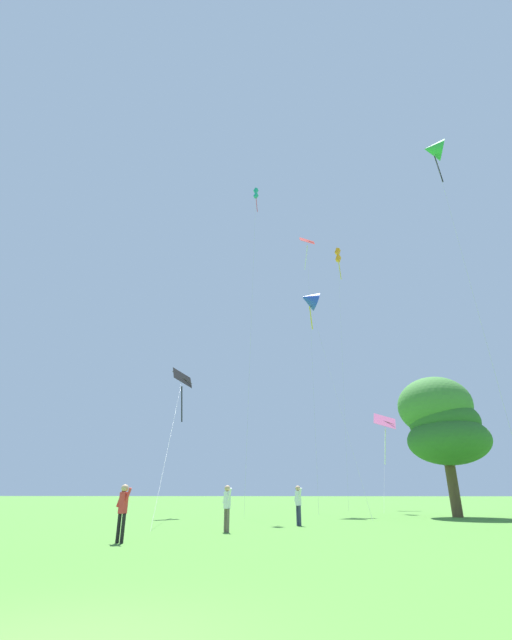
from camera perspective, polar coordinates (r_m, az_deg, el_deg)
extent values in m
cube|color=black|center=(32.84, -9.76, -7.56)|extent=(1.54, 2.04, 1.62)
cylinder|color=#3F382D|center=(32.84, -9.76, -7.56)|extent=(1.46, 0.62, 0.89)
cylinder|color=black|center=(32.52, -9.84, -10.94)|extent=(0.23, 0.35, 2.58)
cylinder|color=silver|center=(26.10, -11.23, -14.54)|extent=(2.04, 11.77, 9.31)
cube|color=orange|center=(53.62, 10.80, 8.94)|extent=(0.80, 0.82, 0.75)
cube|color=orange|center=(53.12, 10.88, 8.01)|extent=(0.80, 0.82, 0.75)
cylinder|color=#3F382D|center=(53.37, 10.84, 8.48)|extent=(0.04, 0.04, 1.44)
cylinder|color=yellow|center=(52.25, 11.07, 6.62)|extent=(0.21, 0.40, 2.81)
cylinder|color=silver|center=(45.43, 11.42, -5.50)|extent=(1.61, 4.94, 28.00)
cone|color=blue|center=(39.67, 7.09, 2.73)|extent=(2.21, 2.08, 2.09)
cylinder|color=yellow|center=(38.84, 7.32, 0.32)|extent=(0.26, 0.36, 2.31)
cylinder|color=silver|center=(32.43, 10.24, -8.38)|extent=(2.30, 9.30, 17.77)
cone|color=green|center=(31.15, 22.50, 20.21)|extent=(1.67, 1.58, 1.60)
cylinder|color=black|center=(29.95, 23.11, 18.01)|extent=(0.08, 0.46, 2.31)
cylinder|color=silver|center=(23.13, 26.64, 4.11)|extent=(1.34, 5.17, 21.43)
cube|color=teal|center=(43.46, -0.01, 16.82)|extent=(0.49, 0.47, 0.46)
cube|color=teal|center=(43.08, -0.01, 16.19)|extent=(0.49, 0.47, 0.46)
cylinder|color=#3F382D|center=(43.27, -0.01, 16.51)|extent=(0.03, 0.03, 0.87)
cylinder|color=red|center=(42.43, 0.09, 15.15)|extent=(0.21, 0.15, 1.85)
cylinder|color=silver|center=(34.12, -0.63, -0.13)|extent=(0.45, 4.48, 28.29)
cube|color=pink|center=(45.19, 16.72, -12.74)|extent=(2.38, 1.13, 1.76)
cylinder|color=#3F382D|center=(45.19, 16.72, -12.74)|extent=(1.72, 0.54, 0.81)
cylinder|color=silver|center=(44.92, 16.79, -15.78)|extent=(0.50, 0.23, 3.37)
cylinder|color=silver|center=(41.17, 16.70, -17.67)|extent=(2.35, 6.91, 7.85)
cube|color=red|center=(48.01, 6.80, 10.41)|extent=(1.65, 1.35, 1.39)
cylinder|color=#3F382D|center=(48.01, 6.80, 10.41)|extent=(1.55, 0.07, 0.59)
cylinder|color=silver|center=(46.97, 6.67, 8.27)|extent=(0.48, 0.15, 2.89)
cylinder|color=silver|center=(38.80, 7.41, -3.77)|extent=(0.68, 7.45, 26.91)
cylinder|color=#665B4C|center=(18.90, -3.75, -25.05)|extent=(0.11, 0.11, 0.86)
cylinder|color=#665B4C|center=(19.04, -4.10, -25.02)|extent=(0.11, 0.11, 0.86)
cube|color=white|center=(18.95, -3.86, -22.76)|extent=(0.29, 0.29, 0.65)
cylinder|color=white|center=(18.84, -3.58, -22.28)|extent=(0.26, 0.27, 0.60)
cylinder|color=white|center=(19.05, -4.11, -22.26)|extent=(0.26, 0.27, 0.60)
sphere|color=tan|center=(18.94, -3.83, -21.43)|extent=(0.24, 0.24, 0.24)
cylinder|color=black|center=(15.49, -17.28, -24.94)|extent=(0.11, 0.11, 0.85)
cylinder|color=black|center=(15.60, -17.81, -24.85)|extent=(0.11, 0.11, 0.85)
cube|color=red|center=(15.51, -17.21, -22.18)|extent=(0.27, 0.26, 0.63)
cylinder|color=red|center=(15.42, -16.75, -21.64)|extent=(0.30, 0.18, 0.59)
cylinder|color=red|center=(15.60, -17.53, -21.56)|extent=(0.30, 0.18, 0.59)
sphere|color=tan|center=(15.51, -17.02, -20.59)|extent=(0.23, 0.23, 0.23)
cylinder|color=#2D3351|center=(22.59, 5.86, -24.46)|extent=(0.12, 0.12, 0.88)
cylinder|color=#2D3351|center=(22.74, 5.54, -24.45)|extent=(0.12, 0.12, 0.88)
cube|color=white|center=(22.64, 5.62, -22.51)|extent=(0.29, 0.30, 0.66)
cylinder|color=white|center=(22.53, 5.84, -22.08)|extent=(0.25, 0.29, 0.62)
cylinder|color=white|center=(22.75, 5.37, -22.10)|extent=(0.25, 0.29, 0.62)
sphere|color=tan|center=(22.64, 5.58, -21.37)|extent=(0.24, 0.24, 0.24)
cylinder|color=brown|center=(32.85, 24.30, -16.85)|extent=(0.67, 0.67, 6.69)
ellipsoid|color=#2D6628|center=(32.48, 24.22, -14.43)|extent=(5.29, 5.29, 3.13)
ellipsoid|color=#2D6628|center=(32.90, 23.74, -12.44)|extent=(4.63, 4.63, 3.00)
ellipsoid|color=#427F38|center=(33.14, 22.65, -10.53)|extent=(4.97, 4.97, 4.05)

